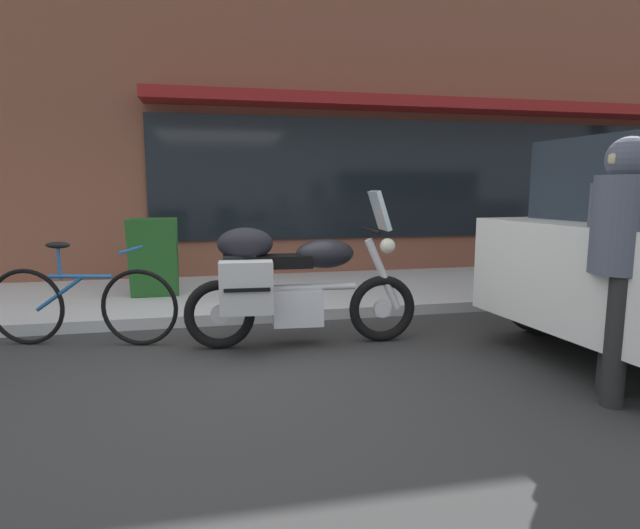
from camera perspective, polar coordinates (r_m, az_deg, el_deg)
name	(u,v)px	position (r m, az deg, el deg)	size (l,w,h in m)	color
ground_plane	(245,371)	(4.04, -8.47, -11.81)	(80.00, 80.00, 0.00)	#2E2E2E
storefront_building	(569,61)	(9.95, 26.23, 19.83)	(19.34, 0.90, 7.16)	brown
touring_motorcycle	(288,281)	(4.46, -3.61, -1.85)	(2.09, 0.62, 1.39)	black
parked_bicycle	(82,304)	(5.02, -25.23, -4.03)	(1.69, 0.57, 0.94)	black
pedestrian_walking	(622,239)	(3.76, 30.89, 2.49)	(0.40, 0.56, 1.72)	black
sandwich_board_sign	(154,258)	(6.32, -18.23, 0.73)	(0.55, 0.41, 0.93)	#1E511E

